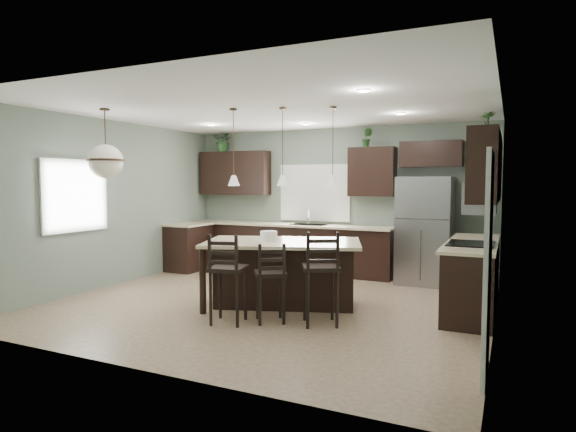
# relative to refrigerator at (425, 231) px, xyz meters

# --- Properties ---
(ground) EXTENTS (6.00, 6.00, 0.00)m
(ground) POSITION_rel_refrigerator_xyz_m (-1.81, -2.33, -0.93)
(ground) COLOR #9E8466
(ground) RESTS_ON ground
(pantry_door) EXTENTS (0.04, 0.82, 2.04)m
(pantry_door) POSITION_rel_refrigerator_xyz_m (1.17, -3.88, 0.09)
(pantry_door) COLOR white
(pantry_door) RESTS_ON ground
(window_back) EXTENTS (1.35, 0.02, 1.00)m
(window_back) POSITION_rel_refrigerator_xyz_m (-2.21, 0.40, 0.62)
(window_back) COLOR white
(window_back) RESTS_ON room_shell
(window_left) EXTENTS (0.02, 1.10, 1.00)m
(window_left) POSITION_rel_refrigerator_xyz_m (-4.79, -3.13, 0.62)
(window_left) COLOR white
(window_left) RESTS_ON room_shell
(left_return_cabs) EXTENTS (0.60, 0.90, 0.90)m
(left_return_cabs) POSITION_rel_refrigerator_xyz_m (-4.51, -0.63, -0.48)
(left_return_cabs) COLOR black
(left_return_cabs) RESTS_ON ground
(left_return_countertop) EXTENTS (0.66, 0.96, 0.04)m
(left_return_countertop) POSITION_rel_refrigerator_xyz_m (-4.49, -0.63, -0.01)
(left_return_countertop) COLOR beige
(left_return_countertop) RESTS_ON left_return_cabs
(back_lower_cabs) EXTENTS (4.20, 0.60, 0.90)m
(back_lower_cabs) POSITION_rel_refrigerator_xyz_m (-2.66, 0.12, -0.48)
(back_lower_cabs) COLOR black
(back_lower_cabs) RESTS_ON ground
(back_countertop) EXTENTS (4.20, 0.66, 0.04)m
(back_countertop) POSITION_rel_refrigerator_xyz_m (-2.66, 0.10, -0.01)
(back_countertop) COLOR beige
(back_countertop) RESTS_ON back_lower_cabs
(sink_inset) EXTENTS (0.70, 0.45, 0.01)m
(sink_inset) POSITION_rel_refrigerator_xyz_m (-2.21, 0.10, 0.01)
(sink_inset) COLOR gray
(sink_inset) RESTS_ON back_countertop
(faucet) EXTENTS (0.02, 0.02, 0.28)m
(faucet) POSITION_rel_refrigerator_xyz_m (-2.21, 0.07, 0.16)
(faucet) COLOR silver
(faucet) RESTS_ON back_countertop
(back_upper_left) EXTENTS (1.55, 0.34, 0.90)m
(back_upper_left) POSITION_rel_refrigerator_xyz_m (-3.96, 0.25, 1.02)
(back_upper_left) COLOR black
(back_upper_left) RESTS_ON room_shell
(back_upper_right) EXTENTS (0.85, 0.34, 0.90)m
(back_upper_right) POSITION_rel_refrigerator_xyz_m (-1.01, 0.25, 1.02)
(back_upper_right) COLOR black
(back_upper_right) RESTS_ON room_shell
(fridge_header) EXTENTS (1.05, 0.34, 0.45)m
(fridge_header) POSITION_rel_refrigerator_xyz_m (0.04, 0.25, 1.32)
(fridge_header) COLOR black
(fridge_header) RESTS_ON room_shell
(right_lower_cabs) EXTENTS (0.60, 2.35, 0.90)m
(right_lower_cabs) POSITION_rel_refrigerator_xyz_m (0.89, -1.46, -0.48)
(right_lower_cabs) COLOR black
(right_lower_cabs) RESTS_ON ground
(right_countertop) EXTENTS (0.66, 2.35, 0.04)m
(right_countertop) POSITION_rel_refrigerator_xyz_m (0.87, -1.46, -0.01)
(right_countertop) COLOR beige
(right_countertop) RESTS_ON right_lower_cabs
(cooktop) EXTENTS (0.58, 0.75, 0.02)m
(cooktop) POSITION_rel_refrigerator_xyz_m (0.87, -1.73, 0.02)
(cooktop) COLOR black
(cooktop) RESTS_ON right_countertop
(wall_oven_front) EXTENTS (0.01, 0.72, 0.60)m
(wall_oven_front) POSITION_rel_refrigerator_xyz_m (0.59, -1.73, -0.48)
(wall_oven_front) COLOR gray
(wall_oven_front) RESTS_ON right_lower_cabs
(right_upper_cabs) EXTENTS (0.34, 2.35, 0.90)m
(right_upper_cabs) POSITION_rel_refrigerator_xyz_m (1.02, -1.46, 1.02)
(right_upper_cabs) COLOR black
(right_upper_cabs) RESTS_ON room_shell
(microwave) EXTENTS (0.40, 0.75, 0.40)m
(microwave) POSITION_rel_refrigerator_xyz_m (0.97, -1.73, 0.62)
(microwave) COLOR gray
(microwave) RESTS_ON right_upper_cabs
(refrigerator) EXTENTS (0.90, 0.74, 1.85)m
(refrigerator) POSITION_rel_refrigerator_xyz_m (0.00, 0.00, 0.00)
(refrigerator) COLOR gray
(refrigerator) RESTS_ON ground
(kitchen_island) EXTENTS (2.46, 1.88, 0.92)m
(kitchen_island) POSITION_rel_refrigerator_xyz_m (-1.59, -2.37, -0.46)
(kitchen_island) COLOR black
(kitchen_island) RESTS_ON ground
(serving_dish) EXTENTS (0.24, 0.24, 0.14)m
(serving_dish) POSITION_rel_refrigerator_xyz_m (-1.77, -2.43, 0.07)
(serving_dish) COLOR silver
(serving_dish) RESTS_ON kitchen_island
(bar_stool_left) EXTENTS (0.50, 0.50, 1.13)m
(bar_stool_left) POSITION_rel_refrigerator_xyz_m (-1.82, -3.45, -0.36)
(bar_stool_left) COLOR black
(bar_stool_left) RESTS_ON ground
(bar_stool_center) EXTENTS (0.52, 0.52, 1.01)m
(bar_stool_center) POSITION_rel_refrigerator_xyz_m (-1.37, -3.18, -0.42)
(bar_stool_center) COLOR black
(bar_stool_center) RESTS_ON ground
(bar_stool_right) EXTENTS (0.59, 0.59, 1.17)m
(bar_stool_right) POSITION_rel_refrigerator_xyz_m (-0.76, -3.02, -0.34)
(bar_stool_right) COLOR black
(bar_stool_right) RESTS_ON ground
(pendant_left) EXTENTS (0.17, 0.17, 1.10)m
(pendant_left) POSITION_rel_refrigerator_xyz_m (-2.25, -2.60, 1.32)
(pendant_left) COLOR white
(pendant_left) RESTS_ON room_shell
(pendant_center) EXTENTS (0.17, 0.17, 1.10)m
(pendant_center) POSITION_rel_refrigerator_xyz_m (-1.59, -2.37, 1.32)
(pendant_center) COLOR silver
(pendant_center) RESTS_ON room_shell
(pendant_right) EXTENTS (0.17, 0.17, 1.10)m
(pendant_right) POSITION_rel_refrigerator_xyz_m (-0.92, -2.14, 1.32)
(pendant_right) COLOR white
(pendant_right) RESTS_ON room_shell
(chandelier) EXTENTS (0.52, 0.52, 0.99)m
(chandelier) POSITION_rel_refrigerator_xyz_m (-3.90, -3.35, 1.38)
(chandelier) COLOR beige
(chandelier) RESTS_ON room_shell
(plant_back_left) EXTENTS (0.49, 0.45, 0.46)m
(plant_back_left) POSITION_rel_refrigerator_xyz_m (-4.22, 0.22, 1.71)
(plant_back_left) COLOR #224920
(plant_back_left) RESTS_ON back_upper_left
(plant_back_right) EXTENTS (0.20, 0.16, 0.35)m
(plant_back_right) POSITION_rel_refrigerator_xyz_m (-1.10, 0.22, 1.65)
(plant_back_right) COLOR #275224
(plant_back_right) RESTS_ON back_upper_right
(plant_right_wall) EXTENTS (0.28, 0.28, 0.38)m
(plant_right_wall) POSITION_rel_refrigerator_xyz_m (0.99, -0.91, 1.67)
(plant_right_wall) COLOR #274B20
(plant_right_wall) RESTS_ON right_upper_cabs
(room_shell) EXTENTS (6.00, 6.00, 6.00)m
(room_shell) POSITION_rel_refrigerator_xyz_m (-1.81, -2.33, 0.77)
(room_shell) COLOR slate
(room_shell) RESTS_ON ground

